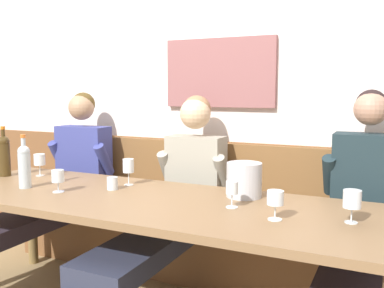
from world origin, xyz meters
TOP-DOWN VIEW (x-y plane):
  - room_wall_back at (0.00, 1.09)m, footprint 6.80×0.12m
  - wood_wainscot_panel at (0.00, 1.04)m, footprint 6.80×0.03m
  - wall_bench at (0.00, 0.83)m, footprint 2.92×0.42m
  - dining_table at (0.00, 0.11)m, footprint 2.62×0.87m
  - person_center_left_seat at (-1.00, 0.42)m, footprint 0.53×1.31m
  - person_center_right_seat at (-0.02, 0.44)m, footprint 0.50×1.32m
  - person_right_seat at (1.09, 0.45)m, footprint 0.49×1.31m
  - ice_bucket at (0.48, 0.37)m, footprint 0.20×0.20m
  - wine_bottle_amber_mid at (-0.79, 0.01)m, footprint 0.07×0.07m
  - wine_bottle_green_tall at (-1.20, 0.22)m, footprint 0.08×0.08m
  - wine_glass_right_end at (-0.27, 0.35)m, footprint 0.07×0.07m
  - wine_glass_mid_left at (-0.99, 0.33)m, footprint 0.08×0.08m
  - wine_glass_by_bottle at (0.49, 0.13)m, footprint 0.06×0.06m
  - wine_glass_mid_right at (-0.53, 0.01)m, footprint 0.07×0.07m
  - wine_glass_center_front at (1.06, 0.12)m, footprint 0.08×0.08m
  - wine_glass_left_end at (0.74, 0.02)m, footprint 0.08×0.08m
  - water_tumbler_right at (-0.29, 0.20)m, footprint 0.07×0.07m

SIDE VIEW (x-z plane):
  - wall_bench at x=0.00m, z-range -0.19..0.75m
  - wood_wainscot_panel at x=0.00m, z-range 0.00..0.95m
  - person_center_left_seat at x=-1.00m, z-range -0.04..1.26m
  - person_center_right_seat at x=-0.02m, z-range -0.02..1.26m
  - person_right_seat at x=1.09m, z-range -0.03..1.29m
  - dining_table at x=0.00m, z-range 0.30..1.03m
  - water_tumbler_right at x=-0.29m, z-range 0.73..0.81m
  - wine_glass_mid_right at x=-0.53m, z-range 0.75..0.88m
  - wine_glass_left_end at x=0.74m, z-range 0.76..0.89m
  - ice_bucket at x=0.48m, z-range 0.73..0.92m
  - wine_glass_by_bottle at x=0.49m, z-range 0.76..0.89m
  - wine_glass_center_front at x=1.06m, z-range 0.76..0.91m
  - wine_glass_mid_left at x=-0.99m, z-range 0.76..0.91m
  - wine_glass_right_end at x=-0.27m, z-range 0.76..0.92m
  - wine_bottle_amber_mid at x=-0.79m, z-range 0.71..1.03m
  - wine_bottle_green_tall at x=-1.20m, z-range 0.71..1.05m
  - room_wall_back at x=0.00m, z-range 0.00..2.80m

